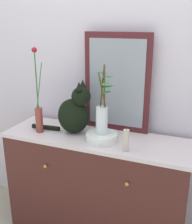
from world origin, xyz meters
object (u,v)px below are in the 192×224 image
(vase_slim_green, at_px, (39,113))
(bowl_porcelain, at_px, (102,137))
(candle_pillar, at_px, (126,140))
(sideboard, at_px, (96,188))
(cat_sitting, at_px, (74,112))
(vase_glass_clear, at_px, (102,116))
(mirror_leaning, at_px, (117,83))

(vase_slim_green, distance_m, bowl_porcelain, 0.49)
(candle_pillar, bearing_deg, sideboard, 152.41)
(cat_sitting, bearing_deg, candle_pillar, -18.63)
(vase_glass_clear, bearing_deg, sideboard, 140.55)
(vase_glass_clear, xyz_separation_m, candle_pillar, (0.19, -0.08, -0.11))
(sideboard, bearing_deg, vase_glass_clear, -39.45)
(vase_slim_green, height_order, vase_glass_clear, vase_slim_green)
(sideboard, distance_m, candle_pillar, 0.56)
(sideboard, bearing_deg, vase_slim_green, -170.48)
(sideboard, xyz_separation_m, vase_slim_green, (-0.41, -0.07, 0.56))
(cat_sitting, xyz_separation_m, bowl_porcelain, (0.23, -0.06, -0.13))
(candle_pillar, bearing_deg, bowl_porcelain, 157.46)
(mirror_leaning, relative_size, vase_glass_clear, 1.52)
(mirror_leaning, relative_size, cat_sitting, 1.52)
(vase_slim_green, height_order, bowl_porcelain, vase_slim_green)
(mirror_leaning, bearing_deg, bowl_porcelain, -95.19)
(bowl_porcelain, height_order, candle_pillar, candle_pillar)
(cat_sitting, xyz_separation_m, candle_pillar, (0.42, -0.14, -0.09))
(vase_glass_clear, bearing_deg, bowl_porcelain, -167.17)
(cat_sitting, bearing_deg, vase_slim_green, -162.12)
(vase_slim_green, bearing_deg, mirror_leaning, 27.14)
(cat_sitting, relative_size, vase_glass_clear, 1.00)
(bowl_porcelain, xyz_separation_m, vase_glass_clear, (0.00, 0.00, 0.15))
(cat_sitting, height_order, bowl_porcelain, cat_sitting)
(bowl_porcelain, distance_m, vase_glass_clear, 0.15)
(bowl_porcelain, xyz_separation_m, candle_pillar, (0.19, -0.08, 0.04))
(bowl_porcelain, bearing_deg, vase_slim_green, -178.03)
(sideboard, distance_m, cat_sitting, 0.59)
(sideboard, xyz_separation_m, cat_sitting, (-0.17, 0.01, 0.57))
(sideboard, height_order, bowl_porcelain, bowl_porcelain)
(bowl_porcelain, bearing_deg, vase_glass_clear, 12.83)
(cat_sitting, xyz_separation_m, vase_slim_green, (-0.24, -0.08, -0.01))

